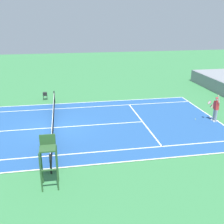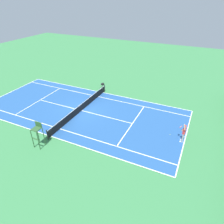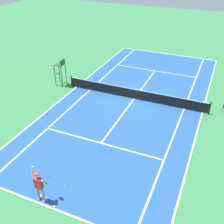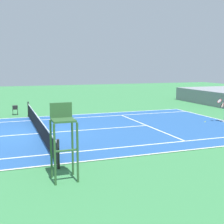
% 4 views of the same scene
% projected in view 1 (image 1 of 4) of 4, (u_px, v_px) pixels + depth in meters
% --- Properties ---
extents(ground_plane, '(80.00, 80.00, 0.00)m').
position_uv_depth(ground_plane, '(54.00, 128.00, 19.23)').
color(ground_plane, '#387F47').
extents(court, '(11.08, 23.88, 0.03)m').
position_uv_depth(court, '(54.00, 128.00, 19.23)').
color(court, '#235193').
rests_on(court, ground).
extents(net, '(11.98, 0.10, 1.07)m').
position_uv_depth(net, '(53.00, 121.00, 19.06)').
color(net, black).
rests_on(net, ground).
extents(tennis_player, '(0.77, 0.62, 2.08)m').
position_uv_depth(tennis_player, '(216.00, 108.00, 20.15)').
color(tennis_player, '#9E9EA3').
rests_on(tennis_player, ground).
extents(tennis_ball, '(0.07, 0.07, 0.07)m').
position_uv_depth(tennis_ball, '(195.00, 119.00, 20.78)').
color(tennis_ball, '#D1E533').
rests_on(tennis_ball, ground).
extents(umpire_chair, '(0.77, 0.77, 2.44)m').
position_uv_depth(umpire_chair, '(48.00, 155.00, 12.24)').
color(umpire_chair, '#2D562D').
rests_on(umpire_chair, ground).
extents(ball_hopper, '(0.36, 0.36, 0.70)m').
position_uv_depth(ball_hopper, '(45.00, 94.00, 25.42)').
color(ball_hopper, black).
rests_on(ball_hopper, ground).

